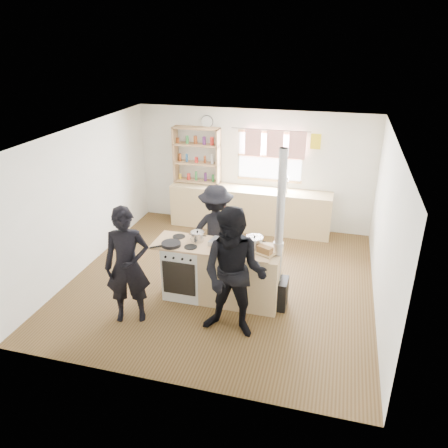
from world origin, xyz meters
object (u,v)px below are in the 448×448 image
Objects in this scene: bread_board at (265,251)px; person_near_right at (234,274)px; stockpot_counter at (254,242)px; person_near_left at (127,266)px; roast_tray at (222,242)px; thermos at (285,184)px; stockpot_stove at (198,236)px; cooking_island at (222,273)px; person_far at (216,230)px; flue_heater at (277,269)px; skillet_greens at (171,244)px.

person_near_right is at bearing -111.86° from bread_board.
person_near_left reaches higher than stockpot_counter.
person_near_left reaches higher than roast_tray.
stockpot_counter is 0.15× the size of person_near_left.
roast_tray is at bearing -102.44° from thermos.
roast_tray is 1.46× the size of stockpot_counter.
person_near_left is at bearing -141.95° from roast_tray.
bread_board is (1.09, -0.16, -0.03)m from stockpot_stove.
cooking_island is 5.08× the size of roast_tray.
person_near_left is at bearing -174.07° from person_near_right.
person_near_left is 1.87m from person_far.
thermos is 2.79m from flue_heater.
stockpot_counter is at bearing 139.15° from bread_board.
stockpot_counter is 0.88m from person_near_right.
thermos is 2.16m from person_far.
roast_tray is at bearing 104.38° from cooking_island.
person_far reaches higher than stockpot_stove.
skillet_greens is at bearing -175.75° from bread_board.
bread_board is 0.13× the size of flue_heater.
thermos is at bearing 65.61° from skillet_greens.
skillet_greens is at bearing 155.67° from person_near_right.
stockpot_stove is (-0.41, 0.09, 0.54)m from cooking_island.
thermos is 4.01m from person_near_left.
roast_tray is 0.16× the size of flue_heater.
bread_board is 0.38m from flue_heater.
stockpot_stove is 0.78m from person_far.
flue_heater reaches higher than cooking_island.
person_near_left is at bearing -157.09° from bread_board.
flue_heater is at bearing -84.33° from thermos.
person_near_left is 1.10× the size of person_far.
stockpot_counter is 0.11× the size of flue_heater.
person_far is at bearing 111.42° from cooking_island.
person_near_right is at bearing -17.32° from person_near_left.
thermos is at bearing 95.67° from flue_heater.
thermos is at bearing -131.96° from person_far.
person_near_left is at bearing -150.37° from stockpot_counter.
person_near_left is (-0.40, -0.67, -0.08)m from skillet_greens.
person_near_right is (1.54, 0.06, 0.06)m from person_near_left.
person_near_left is (-1.83, -0.77, -0.10)m from bread_board.
stockpot_stove is at bearing 167.67° from cooking_island.
stockpot_stove is 0.12× the size of person_near_left.
skillet_greens is at bearing -173.04° from flue_heater.
stockpot_stove reaches higher than cooking_island.
stockpot_stove is at bearing -179.83° from stockpot_counter.
thermos is at bearing 87.89° from stockpot_counter.
person_far is at bearing 145.55° from flue_heater.
stockpot_counter is (0.90, 0.00, 0.01)m from stockpot_stove.
cooking_island is at bearing 13.11° from skillet_greens.
thermos reaches higher than bread_board.
thermos is 0.79× the size of skillet_greens.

